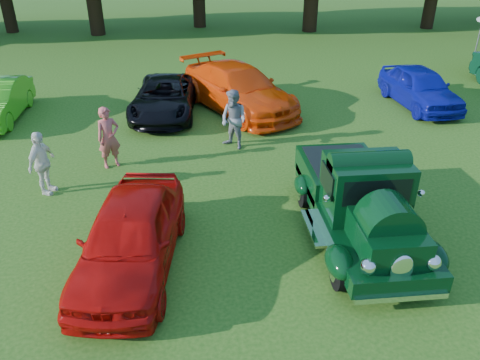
{
  "coord_description": "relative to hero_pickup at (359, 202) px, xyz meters",
  "views": [
    {
      "loc": [
        -1.62,
        -7.92,
        6.05
      ],
      "look_at": [
        -0.69,
        1.16,
        1.1
      ],
      "focal_mm": 35.0,
      "sensor_mm": 36.0,
      "label": 1
    }
  ],
  "objects": [
    {
      "name": "ground",
      "position": [
        -1.81,
        -0.4,
        -0.84
      ],
      "size": [
        120.0,
        120.0,
        0.0
      ],
      "primitive_type": "plane",
      "color": "#224F12",
      "rests_on": "ground"
    },
    {
      "name": "hero_pickup",
      "position": [
        0.0,
        0.0,
        0.0
      ],
      "size": [
        2.31,
        4.96,
        1.94
      ],
      "color": "black",
      "rests_on": "ground"
    },
    {
      "name": "red_convertible",
      "position": [
        -4.79,
        -0.64,
        -0.11
      ],
      "size": [
        2.27,
        4.49,
        1.47
      ],
      "primitive_type": "imported",
      "rotation": [
        0.0,
        0.0,
        -0.13
      ],
      "color": "#B70B07",
      "rests_on": "ground"
    },
    {
      "name": "back_car_black",
      "position": [
        -4.47,
        8.13,
        -0.19
      ],
      "size": [
        2.59,
        4.84,
        1.29
      ],
      "primitive_type": "imported",
      "rotation": [
        0.0,
        0.0,
        -0.1
      ],
      "color": "black",
      "rests_on": "ground"
    },
    {
      "name": "back_car_orange",
      "position": [
        -1.79,
        8.28,
        -0.03
      ],
      "size": [
        4.63,
        6.03,
        1.63
      ],
      "primitive_type": "imported",
      "rotation": [
        0.0,
        0.0,
        0.48
      ],
      "color": "#ED4008",
      "rests_on": "ground"
    },
    {
      "name": "back_car_blue",
      "position": [
        5.07,
        8.07,
        -0.11
      ],
      "size": [
        2.01,
        4.39,
        1.46
      ],
      "primitive_type": "imported",
      "rotation": [
        0.0,
        0.0,
        0.07
      ],
      "color": "#0D1399",
      "rests_on": "ground"
    },
    {
      "name": "spectator_pink",
      "position": [
        -5.85,
        4.0,
        0.04
      ],
      "size": [
        0.76,
        0.67,
        1.76
      ],
      "primitive_type": "imported",
      "rotation": [
        0.0,
        0.0,
        0.47
      ],
      "color": "#BA4E4C",
      "rests_on": "ground"
    },
    {
      "name": "spectator_grey",
      "position": [
        -2.26,
        4.93,
        0.07
      ],
      "size": [
        1.11,
        1.12,
        1.82
      ],
      "primitive_type": "imported",
      "rotation": [
        0.0,
        0.0,
        -0.81
      ],
      "color": "gray",
      "rests_on": "ground"
    },
    {
      "name": "spectator_white",
      "position": [
        -7.3,
        2.61,
        -0.0
      ],
      "size": [
        0.71,
        1.06,
        1.68
      ],
      "primitive_type": "imported",
      "rotation": [
        0.0,
        0.0,
        1.24
      ],
      "color": "silver",
      "rests_on": "ground"
    }
  ]
}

